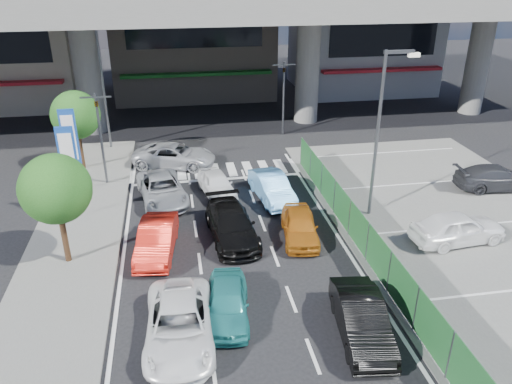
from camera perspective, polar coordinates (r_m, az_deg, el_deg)
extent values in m
plane|color=black|center=(18.87, -0.81, -12.64)|extent=(120.00, 120.00, 0.00)
cube|color=#5C5D5A|center=(24.28, 25.09, -5.85)|extent=(12.00, 28.00, 0.06)
cube|color=#5C5D5A|center=(22.49, -20.58, -7.42)|extent=(4.00, 30.00, 0.12)
cylinder|color=slate|center=(37.95, -18.68, 12.33)|extent=(1.80, 1.80, 8.00)
cylinder|color=slate|center=(38.90, 5.91, 13.76)|extent=(1.80, 1.80, 8.00)
cylinder|color=slate|center=(44.69, 24.00, 13.27)|extent=(1.80, 1.80, 8.00)
cube|color=slate|center=(36.91, -6.65, 20.97)|extent=(64.00, 14.00, 2.00)
cube|color=#A9A088|center=(48.99, -27.19, 16.57)|extent=(12.00, 10.00, 13.00)
cube|color=gray|center=(47.98, -7.47, 20.04)|extent=(14.00, 10.00, 15.00)
cube|color=#125A1A|center=(43.60, -6.76, 13.33)|extent=(12.60, 1.60, 0.25)
cube|color=black|center=(42.92, -7.16, 20.49)|extent=(11.20, 0.10, 6.75)
cube|color=gray|center=(50.50, 12.13, 18.25)|extent=(12.00, 10.00, 12.00)
cube|color=#B01520|center=(46.32, 14.06, 13.47)|extent=(10.80, 1.60, 0.25)
cube|color=black|center=(45.83, 14.53, 18.13)|extent=(9.60, 0.10, 5.40)
cylinder|color=#595B60|center=(28.48, -17.25, 5.63)|extent=(0.14, 0.14, 5.20)
cube|color=#595B60|center=(27.82, -17.89, 10.28)|extent=(1.60, 0.08, 0.08)
imported|color=black|center=(27.89, -17.80, 9.69)|extent=(0.26, 1.24, 0.50)
cylinder|color=#595B60|center=(35.77, 3.16, 10.56)|extent=(0.14, 0.14, 5.20)
cube|color=#595B60|center=(35.25, 3.25, 14.34)|extent=(1.60, 0.08, 0.08)
imported|color=black|center=(35.31, 3.24, 13.86)|extent=(0.26, 1.24, 0.50)
cylinder|color=#595B60|center=(23.95, 13.65, 6.00)|extent=(0.16, 0.16, 8.00)
cube|color=#595B60|center=(23.27, 16.05, 15.15)|extent=(1.40, 0.15, 0.15)
cube|color=silver|center=(23.60, 17.60, 14.72)|extent=(0.50, 0.22, 0.18)
cylinder|color=#595B60|center=(33.87, -17.01, 11.14)|extent=(0.16, 0.16, 8.00)
cube|color=#595B60|center=(33.15, -16.81, 17.77)|extent=(1.40, 0.15, 0.15)
cube|color=silver|center=(33.10, -15.52, 17.64)|extent=(0.50, 0.22, 0.18)
cylinder|color=#595B60|center=(25.51, -19.97, -0.69)|extent=(0.10, 0.10, 2.20)
cube|color=#164199|center=(24.73, -20.68, 3.69)|extent=(0.80, 0.12, 3.00)
cube|color=white|center=(24.66, -20.70, 3.64)|extent=(0.60, 0.02, 2.40)
cylinder|color=#595B60|center=(28.29, -19.88, 1.85)|extent=(0.10, 0.10, 2.20)
cube|color=#164199|center=(27.59, -20.51, 5.86)|extent=(0.80, 0.12, 3.00)
cube|color=white|center=(27.52, -20.54, 5.81)|extent=(0.60, 0.02, 2.40)
cylinder|color=#382314|center=(21.93, -21.02, -4.90)|extent=(0.24, 0.24, 2.40)
sphere|color=#1A4714|center=(20.98, -21.93, 0.33)|extent=(2.80, 2.80, 2.80)
cylinder|color=#382314|center=(31.51, -19.35, 4.46)|extent=(0.24, 0.24, 2.40)
sphere|color=#1A4714|center=(30.86, -19.92, 8.28)|extent=(2.80, 2.80, 2.80)
imported|color=white|center=(17.11, -8.76, -14.75)|extent=(2.37, 4.85, 1.33)
imported|color=teal|center=(17.94, -3.27, -12.45)|extent=(1.87, 3.79, 1.24)
imported|color=black|center=(17.44, 11.99, -14.04)|extent=(1.95, 4.33, 1.38)
imported|color=red|center=(21.81, -11.28, -5.32)|extent=(1.97, 4.30, 1.37)
imported|color=black|center=(22.51, -2.80, -3.77)|extent=(2.29, 4.89, 1.38)
imported|color=#B96617|center=(22.59, 5.04, -3.88)|extent=(2.03, 3.94, 1.28)
imported|color=#A7AAAF|center=(26.45, -10.68, 0.30)|extent=(2.94, 5.01, 1.31)
imported|color=white|center=(26.75, -4.51, 0.91)|extent=(2.13, 3.87, 1.25)
imported|color=#64B1F4|center=(26.14, 1.83, 0.53)|extent=(2.00, 4.34, 1.38)
imported|color=#A7A9AE|center=(30.85, -9.29, 4.13)|extent=(5.39, 3.58, 1.38)
imported|color=white|center=(23.82, 22.08, -3.79)|extent=(4.37, 2.08, 1.44)
imported|color=#333438|center=(30.26, 25.81, 1.49)|extent=(4.68, 2.29, 1.31)
cone|color=#E03F0C|center=(23.10, 12.27, -4.27)|extent=(0.47, 0.47, 0.76)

